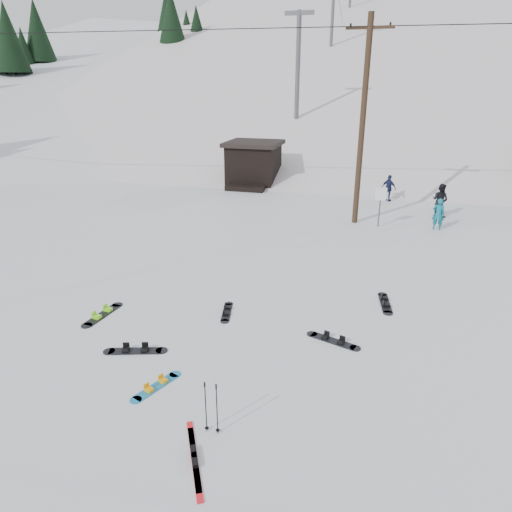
# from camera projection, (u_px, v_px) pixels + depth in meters

# --- Properties ---
(ground) EXTENTS (200.00, 200.00, 0.00)m
(ground) POSITION_uv_depth(u_px,v_px,m) (212.00, 397.00, 9.78)
(ground) COLOR silver
(ground) RESTS_ON ground
(ski_slope) EXTENTS (60.00, 85.24, 65.97)m
(ski_slope) POSITION_uv_depth(u_px,v_px,m) (355.00, 221.00, 63.55)
(ski_slope) COLOR silver
(ski_slope) RESTS_ON ground
(ridge_left) EXTENTS (47.54, 95.03, 58.38)m
(ridge_left) POSITION_uv_depth(u_px,v_px,m) (99.00, 209.00, 65.88)
(ridge_left) COLOR silver
(ridge_left) RESTS_ON ground
(treeline_left) EXTENTS (20.00, 64.00, 10.00)m
(treeline_left) POSITION_uv_depth(u_px,v_px,m) (63.00, 138.00, 54.24)
(treeline_left) COLOR black
(treeline_left) RESTS_ON ground
(treeline_crest) EXTENTS (50.00, 6.00, 10.00)m
(treeline_crest) POSITION_uv_depth(u_px,v_px,m) (371.00, 116.00, 87.11)
(treeline_crest) COLOR black
(treeline_crest) RESTS_ON ski_slope
(utility_pole) EXTENTS (2.00, 0.26, 9.00)m
(utility_pole) POSITION_uv_depth(u_px,v_px,m) (363.00, 121.00, 20.19)
(utility_pole) COLOR #3A2819
(utility_pole) RESTS_ON ground
(trail_sign) EXTENTS (0.50, 0.09, 1.85)m
(trail_sign) POSITION_uv_depth(u_px,v_px,m) (380.00, 200.00, 20.76)
(trail_sign) COLOR #595B60
(trail_sign) RESTS_ON ground
(lift_hut) EXTENTS (3.40, 4.10, 2.75)m
(lift_hut) POSITION_uv_depth(u_px,v_px,m) (254.00, 163.00, 29.37)
(lift_hut) COLOR black
(lift_hut) RESTS_ON ground
(lift_tower_near) EXTENTS (2.20, 0.36, 8.00)m
(lift_tower_near) POSITION_uv_depth(u_px,v_px,m) (298.00, 60.00, 34.93)
(lift_tower_near) COLOR #595B60
(lift_tower_near) RESTS_ON ski_slope
(lift_tower_mid) EXTENTS (2.20, 0.36, 8.00)m
(lift_tower_mid) POSITION_uv_depth(u_px,v_px,m) (333.00, 3.00, 50.58)
(lift_tower_mid) COLOR #595B60
(lift_tower_mid) RESTS_ON ski_slope
(hero_snowboard) EXTENTS (0.68, 1.31, 0.10)m
(hero_snowboard) POSITION_uv_depth(u_px,v_px,m) (156.00, 386.00, 10.09)
(hero_snowboard) COLOR #1D87BC
(hero_snowboard) RESTS_ON ground
(hero_skis) EXTENTS (1.01, 1.73, 0.10)m
(hero_skis) POSITION_uv_depth(u_px,v_px,m) (194.00, 458.00, 8.17)
(hero_skis) COLOR red
(hero_skis) RESTS_ON ground
(ski_poles) EXTENTS (0.31, 0.08, 1.11)m
(ski_poles) POSITION_uv_depth(u_px,v_px,m) (211.00, 407.00, 8.62)
(ski_poles) COLOR black
(ski_poles) RESTS_ON ground
(board_scatter_a) EXTENTS (1.55, 0.69, 0.11)m
(board_scatter_a) POSITION_uv_depth(u_px,v_px,m) (135.00, 350.00, 11.42)
(board_scatter_a) COLOR black
(board_scatter_a) RESTS_ON ground
(board_scatter_b) EXTENTS (0.49, 1.31, 0.09)m
(board_scatter_b) POSITION_uv_depth(u_px,v_px,m) (227.00, 312.00, 13.34)
(board_scatter_b) COLOR black
(board_scatter_b) RESTS_ON ground
(board_scatter_c) EXTENTS (0.45, 1.65, 0.12)m
(board_scatter_c) POSITION_uv_depth(u_px,v_px,m) (103.00, 314.00, 13.18)
(board_scatter_c) COLOR black
(board_scatter_c) RESTS_ON ground
(board_scatter_d) EXTENTS (1.45, 0.68, 0.11)m
(board_scatter_d) POSITION_uv_depth(u_px,v_px,m) (333.00, 340.00, 11.86)
(board_scatter_d) COLOR black
(board_scatter_d) RESTS_ON ground
(board_scatter_f) EXTENTS (0.47, 1.53, 0.11)m
(board_scatter_f) POSITION_uv_depth(u_px,v_px,m) (385.00, 303.00, 13.86)
(board_scatter_f) COLOR black
(board_scatter_f) RESTS_ON ground
(skier_teal) EXTENTS (0.57, 0.42, 1.45)m
(skier_teal) POSITION_uv_depth(u_px,v_px,m) (438.00, 214.00, 20.55)
(skier_teal) COLOR #0C6C7D
(skier_teal) RESTS_ON ground
(skier_dark) EXTENTS (1.02, 0.97, 1.66)m
(skier_dark) POSITION_uv_depth(u_px,v_px,m) (440.00, 200.00, 22.49)
(skier_dark) COLOR black
(skier_dark) RESTS_ON ground
(skier_navy) EXTENTS (0.93, 0.73, 1.48)m
(skier_navy) POSITION_uv_depth(u_px,v_px,m) (389.00, 188.00, 25.43)
(skier_navy) COLOR #1A1F41
(skier_navy) RESTS_ON ground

